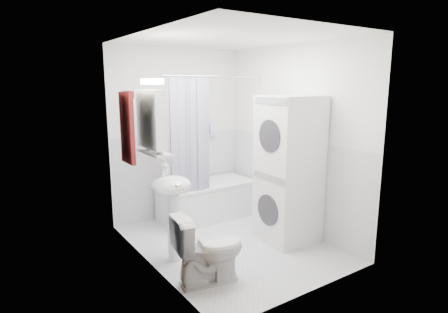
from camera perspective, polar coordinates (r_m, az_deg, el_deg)
floor at (r=4.67m, az=0.81°, el=-13.08°), size 2.60×2.60×0.00m
room_walls at (r=4.28m, az=0.86°, el=5.39°), size 2.60×2.60×2.60m
wainscot at (r=4.69m, az=-1.22°, el=-5.15°), size 1.98×2.58×2.58m
door at (r=3.42m, az=-7.01°, el=-4.48°), size 0.05×2.00×2.00m
bathtub at (r=5.41m, az=-2.67°, el=-6.41°), size 1.35×0.64×0.52m
tub_spout at (r=5.65m, az=-2.73°, el=0.13°), size 0.04×0.12×0.04m
curtain_rod at (r=4.94m, az=-1.25°, el=12.13°), size 1.53×0.02×0.02m
shower_curtain at (r=4.79m, az=-5.14°, el=3.11°), size 0.55×0.02×1.45m
sink at (r=4.05m, az=-7.94°, el=-6.37°), size 0.44×0.37×1.04m
medicine_cabinet at (r=3.92m, az=-10.97°, el=5.81°), size 0.13×0.50×0.71m
shelf at (r=3.97m, az=-10.58°, el=0.58°), size 0.18×0.54×0.02m
shower_caddy at (r=5.61m, az=-2.27°, el=3.31°), size 0.22×0.06×0.02m
towel at (r=4.52m, az=-14.54°, el=4.45°), size 0.07×0.35×0.86m
washer_dryer at (r=4.59m, az=9.80°, el=-1.98°), size 0.66×0.65×1.77m
toilet at (r=3.72m, az=-2.33°, el=-13.87°), size 0.76×0.51×0.68m
soap_pump at (r=4.23m, az=-9.04°, el=-2.19°), size 0.08×0.17×0.08m
shelf_bottle at (r=3.83m, az=-9.71°, el=0.94°), size 0.07×0.18×0.07m
shelf_cup at (r=4.07m, az=-11.29°, el=1.71°), size 0.10×0.09×0.10m
shampoo_a at (r=5.53m, az=-3.52°, el=3.97°), size 0.13×0.17×0.13m
shampoo_b at (r=5.60m, az=-2.46°, el=3.80°), size 0.08×0.21×0.08m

